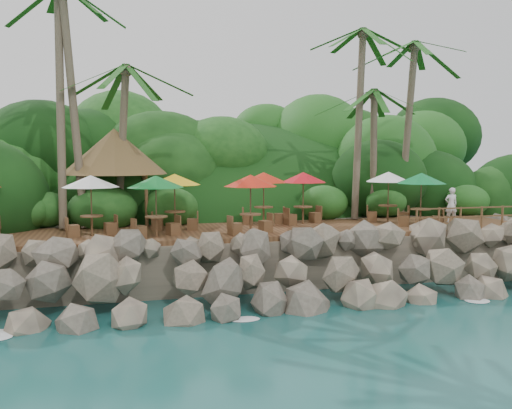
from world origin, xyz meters
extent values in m
plane|color=#19514F|center=(0.00, 0.00, 0.00)|extent=(140.00, 140.00, 0.00)
cube|color=gray|center=(0.00, 16.00, 1.05)|extent=(32.00, 25.20, 2.10)
ellipsoid|color=#143811|center=(0.00, 23.50, 0.00)|extent=(44.80, 28.00, 15.40)
cube|color=brown|center=(0.00, 6.00, 2.20)|extent=(26.00, 5.00, 0.20)
ellipsoid|color=white|center=(-9.00, 0.30, 0.03)|extent=(1.20, 0.80, 0.06)
ellipsoid|color=white|center=(-6.00, 0.30, 0.03)|extent=(1.20, 0.80, 0.06)
ellipsoid|color=white|center=(-3.00, 0.30, 0.03)|extent=(1.20, 0.80, 0.06)
ellipsoid|color=white|center=(0.00, 0.30, 0.03)|extent=(1.20, 0.80, 0.06)
ellipsoid|color=white|center=(3.00, 0.30, 0.03)|extent=(1.20, 0.80, 0.06)
ellipsoid|color=white|center=(6.00, 0.30, 0.03)|extent=(1.20, 0.80, 0.06)
ellipsoid|color=white|center=(9.00, 0.30, 0.03)|extent=(1.20, 0.80, 0.06)
cylinder|color=brown|center=(-7.90, 8.54, 7.81)|extent=(1.27, 1.64, 10.98)
cylinder|color=brown|center=(-8.45, 8.60, 8.61)|extent=(0.45, 2.40, 12.51)
cylinder|color=brown|center=(-5.78, 9.24, 6.04)|extent=(1.01, 1.20, 7.47)
ellipsoid|color=#23601E|center=(-5.78, 9.24, 9.78)|extent=(6.00, 6.00, 2.40)
cylinder|color=brown|center=(7.15, 8.83, 5.63)|extent=(0.82, 1.00, 6.67)
ellipsoid|color=#23601E|center=(7.15, 8.83, 8.97)|extent=(6.00, 6.00, 2.40)
cylinder|color=brown|center=(6.12, 8.51, 7.19)|extent=(1.10, 1.13, 9.77)
ellipsoid|color=#23601E|center=(6.12, 8.51, 12.08)|extent=(6.00, 6.00, 2.40)
cylinder|color=brown|center=(8.97, 8.57, 6.86)|extent=(0.43, 1.34, 9.10)
ellipsoid|color=#23601E|center=(8.97, 8.57, 11.42)|extent=(6.00, 6.00, 2.40)
cylinder|color=brown|center=(-7.54, 8.16, 3.50)|extent=(0.16, 0.16, 2.40)
cylinder|color=brown|center=(-4.74, 8.16, 3.50)|extent=(0.16, 0.16, 2.40)
cylinder|color=brown|center=(-7.54, 10.96, 3.50)|extent=(0.16, 0.16, 2.40)
cylinder|color=brown|center=(-4.74, 10.96, 3.50)|extent=(0.16, 0.16, 2.40)
cone|color=brown|center=(-6.14, 9.56, 5.80)|extent=(5.03, 5.03, 2.20)
cylinder|color=brown|center=(0.76, 7.50, 2.71)|extent=(0.09, 0.09, 0.81)
cylinder|color=brown|center=(0.76, 7.50, 3.12)|extent=(0.92, 0.92, 0.05)
cylinder|color=brown|center=(0.76, 7.50, 3.51)|extent=(0.05, 0.05, 2.42)
cone|color=red|center=(0.76, 7.50, 4.55)|extent=(2.31, 2.31, 0.49)
cube|color=brown|center=(0.00, 7.61, 2.55)|extent=(0.52, 0.52, 0.51)
cube|color=brown|center=(1.52, 7.39, 2.55)|extent=(0.52, 0.52, 0.51)
cylinder|color=brown|center=(7.60, 4.82, 2.71)|extent=(0.09, 0.09, 0.81)
cylinder|color=brown|center=(7.60, 4.82, 3.12)|extent=(0.92, 0.92, 0.05)
cylinder|color=brown|center=(7.60, 4.82, 3.51)|extent=(0.05, 0.05, 2.42)
cone|color=#0C7435|center=(7.60, 4.82, 4.55)|extent=(2.31, 2.31, 0.49)
cube|color=brown|center=(6.90, 5.14, 2.55)|extent=(0.61, 0.61, 0.51)
cube|color=brown|center=(8.30, 4.51, 2.55)|extent=(0.61, 0.61, 0.51)
cylinder|color=brown|center=(6.96, 6.77, 2.71)|extent=(0.09, 0.09, 0.81)
cylinder|color=brown|center=(6.96, 6.77, 3.12)|extent=(0.92, 0.92, 0.05)
cylinder|color=brown|center=(6.96, 6.77, 3.51)|extent=(0.05, 0.05, 2.42)
cone|color=white|center=(6.96, 6.77, 4.55)|extent=(2.31, 2.31, 0.49)
cube|color=brown|center=(6.25, 7.07, 2.55)|extent=(0.61, 0.61, 0.51)
cube|color=brown|center=(7.67, 6.47, 2.55)|extent=(0.61, 0.61, 0.51)
cylinder|color=brown|center=(-4.53, 4.66, 2.71)|extent=(0.09, 0.09, 0.81)
cylinder|color=brown|center=(-4.53, 4.66, 3.12)|extent=(0.92, 0.92, 0.05)
cylinder|color=brown|center=(-4.53, 4.66, 3.51)|extent=(0.05, 0.05, 2.42)
cone|color=#0C6E25|center=(-4.53, 4.66, 4.55)|extent=(2.31, 2.31, 0.49)
cube|color=brown|center=(-5.23, 4.35, 2.55)|extent=(0.61, 0.61, 0.51)
cube|color=brown|center=(-3.82, 4.97, 2.55)|extent=(0.61, 0.61, 0.51)
cylinder|color=brown|center=(-0.61, 4.56, 2.71)|extent=(0.09, 0.09, 0.81)
cylinder|color=brown|center=(-0.61, 4.56, 3.12)|extent=(0.92, 0.92, 0.05)
cylinder|color=brown|center=(-0.61, 4.56, 3.51)|extent=(0.05, 0.05, 2.42)
cone|color=red|center=(-0.61, 4.56, 4.55)|extent=(2.31, 2.31, 0.49)
cube|color=brown|center=(-1.34, 4.31, 2.55)|extent=(0.58, 0.58, 0.51)
cube|color=brown|center=(0.12, 4.80, 2.55)|extent=(0.58, 0.58, 0.51)
cylinder|color=brown|center=(-7.09, 5.55, 2.71)|extent=(0.09, 0.09, 0.81)
cylinder|color=brown|center=(-7.09, 5.55, 3.12)|extent=(0.92, 0.92, 0.05)
cylinder|color=brown|center=(-7.09, 5.55, 3.51)|extent=(0.05, 0.05, 2.42)
cone|color=silver|center=(-7.09, 5.55, 4.55)|extent=(2.31, 2.31, 0.49)
cube|color=brown|center=(-7.83, 5.33, 2.55)|extent=(0.57, 0.57, 0.51)
cube|color=brown|center=(-6.35, 5.77, 2.55)|extent=(0.57, 0.57, 0.51)
cylinder|color=brown|center=(-3.59, 6.45, 2.71)|extent=(0.09, 0.09, 0.81)
cylinder|color=brown|center=(-3.59, 6.45, 3.12)|extent=(0.92, 0.92, 0.05)
cylinder|color=brown|center=(-3.59, 6.45, 3.51)|extent=(0.05, 0.05, 2.42)
cone|color=yellow|center=(-3.59, 6.45, 4.55)|extent=(2.31, 2.31, 0.49)
cube|color=brown|center=(-4.35, 6.58, 2.55)|extent=(0.53, 0.53, 0.51)
cube|color=brown|center=(-2.84, 6.32, 2.55)|extent=(0.53, 0.53, 0.51)
cylinder|color=brown|center=(2.65, 7.18, 2.71)|extent=(0.09, 0.09, 0.81)
cylinder|color=brown|center=(2.65, 7.18, 3.12)|extent=(0.92, 0.92, 0.05)
cylinder|color=brown|center=(2.65, 7.18, 3.51)|extent=(0.05, 0.05, 2.42)
cone|color=red|center=(2.65, 7.18, 4.55)|extent=(2.31, 2.31, 0.49)
cube|color=brown|center=(1.92, 6.92, 2.55)|extent=(0.59, 0.59, 0.51)
cube|color=brown|center=(3.38, 7.43, 2.55)|extent=(0.59, 0.59, 0.51)
cylinder|color=brown|center=(6.71, 3.65, 2.80)|extent=(0.10, 0.10, 1.00)
cylinder|color=brown|center=(7.81, 3.65, 2.80)|extent=(0.10, 0.10, 1.00)
cylinder|color=brown|center=(8.91, 3.65, 2.80)|extent=(0.10, 0.10, 1.00)
cylinder|color=brown|center=(10.01, 3.65, 2.80)|extent=(0.10, 0.10, 1.00)
cylinder|color=brown|center=(11.11, 3.65, 2.80)|extent=(0.10, 0.10, 1.00)
cube|color=brown|center=(9.46, 3.65, 3.25)|extent=(6.10, 0.06, 0.06)
cube|color=brown|center=(9.46, 3.65, 2.85)|extent=(6.10, 0.06, 0.06)
imported|color=white|center=(9.93, 5.89, 3.16)|extent=(0.67, 0.48, 1.73)
camera|label=1|loc=(-5.98, -17.53, 5.64)|focal=38.00mm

